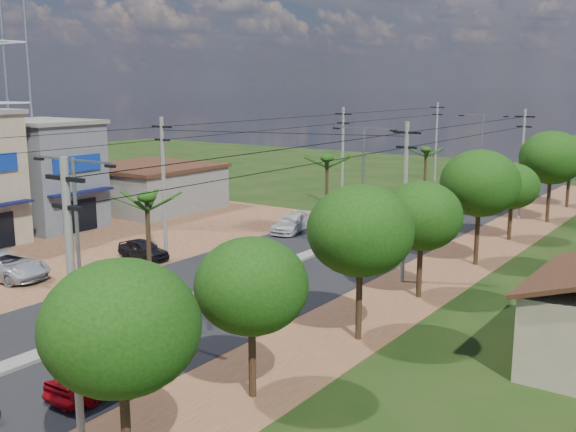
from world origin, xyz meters
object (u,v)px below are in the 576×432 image
at_px(car_silver_mid, 263,275).
at_px(car_white_far, 291,224).
at_px(car_parked_silver, 6,266).
at_px(car_parked_dark, 143,250).
at_px(car_red_near, 101,373).

height_order(car_silver_mid, car_white_far, car_white_far).
distance_m(car_silver_mid, car_parked_silver, 14.77).
height_order(car_silver_mid, car_parked_dark, same).
bearing_deg(car_red_near, car_parked_dark, -50.65).
height_order(car_silver_mid, car_parked_silver, car_parked_silver).
height_order(car_red_near, car_silver_mid, car_red_near).
bearing_deg(car_parked_dark, car_white_far, -10.01).
relative_size(car_red_near, car_parked_silver, 0.77).
relative_size(car_white_far, car_parked_silver, 0.83).
bearing_deg(car_parked_dark, car_silver_mid, -86.62).
xyz_separation_m(car_red_near, car_silver_mid, (-3.08, 13.74, -0.07)).
height_order(car_red_near, car_parked_silver, car_parked_silver).
distance_m(car_silver_mid, car_white_far, 13.82).
relative_size(car_silver_mid, car_parked_silver, 0.71).
bearing_deg(car_red_near, car_parked_silver, -25.05).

